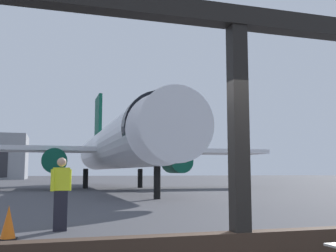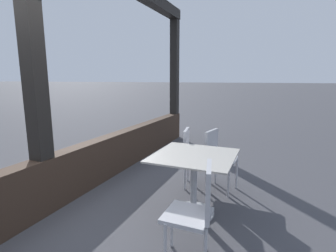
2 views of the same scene
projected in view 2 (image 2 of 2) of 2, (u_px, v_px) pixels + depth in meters
window_frame at (38, 118)px, 3.03m from camera, size 9.17×0.24×3.44m
dining_table at (194, 175)px, 3.09m from camera, size 0.95×0.95×0.76m
cafe_chair_window_left at (192, 153)px, 3.92m from camera, size 0.45×0.45×0.90m
cafe_chair_window_right at (217, 154)px, 3.80m from camera, size 0.45×0.45×0.90m
cafe_chair_aisle_left at (197, 206)px, 2.25m from camera, size 0.46×0.46×0.93m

